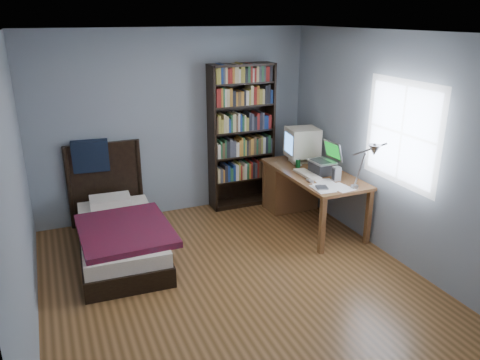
{
  "coord_description": "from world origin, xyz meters",
  "views": [
    {
      "loc": [
        -1.61,
        -3.95,
        2.65
      ],
      "look_at": [
        0.31,
        0.57,
        0.9
      ],
      "focal_mm": 35.0,
      "sensor_mm": 36.0,
      "label": 1
    }
  ],
  "objects_px": {
    "keyboard": "(307,174)",
    "bookshelf": "(242,137)",
    "speaker": "(337,174)",
    "bed": "(119,231)",
    "crt_monitor": "(301,143)",
    "desk": "(296,184)",
    "desk_lamp": "(371,154)",
    "soda_can": "(298,163)",
    "laptop": "(323,165)"
  },
  "relations": [
    {
      "from": "keyboard",
      "to": "desk",
      "type": "bearing_deg",
      "value": 73.75
    },
    {
      "from": "desk_lamp",
      "to": "keyboard",
      "type": "distance_m",
      "value": 1.16
    },
    {
      "from": "speaker",
      "to": "bed",
      "type": "distance_m",
      "value": 2.69
    },
    {
      "from": "laptop",
      "to": "soda_can",
      "type": "xyz_separation_m",
      "value": [
        -0.16,
        0.34,
        -0.06
      ]
    },
    {
      "from": "desk",
      "to": "crt_monitor",
      "type": "relative_size",
      "value": 3.35
    },
    {
      "from": "bookshelf",
      "to": "bed",
      "type": "xyz_separation_m",
      "value": [
        -1.9,
        -0.79,
        -0.76
      ]
    },
    {
      "from": "soda_can",
      "to": "crt_monitor",
      "type": "bearing_deg",
      "value": 51.83
    },
    {
      "from": "keyboard",
      "to": "speaker",
      "type": "distance_m",
      "value": 0.39
    },
    {
      "from": "crt_monitor",
      "to": "keyboard",
      "type": "distance_m",
      "value": 0.63
    },
    {
      "from": "soda_can",
      "to": "bed",
      "type": "relative_size",
      "value": 0.06
    },
    {
      "from": "laptop",
      "to": "speaker",
      "type": "xyz_separation_m",
      "value": [
        0.02,
        -0.29,
        -0.03
      ]
    },
    {
      "from": "laptop",
      "to": "keyboard",
      "type": "distance_m",
      "value": 0.24
    },
    {
      "from": "soda_can",
      "to": "bookshelf",
      "type": "relative_size",
      "value": 0.05
    },
    {
      "from": "speaker",
      "to": "crt_monitor",
      "type": "bearing_deg",
      "value": 96.89
    },
    {
      "from": "desk_lamp",
      "to": "keyboard",
      "type": "height_order",
      "value": "desk_lamp"
    },
    {
      "from": "desk",
      "to": "bed",
      "type": "height_order",
      "value": "bed"
    },
    {
      "from": "keyboard",
      "to": "soda_can",
      "type": "xyz_separation_m",
      "value": [
        0.05,
        0.33,
        0.04
      ]
    },
    {
      "from": "laptop",
      "to": "bed",
      "type": "bearing_deg",
      "value": 173.17
    },
    {
      "from": "bed",
      "to": "desk_lamp",
      "type": "bearing_deg",
      "value": -28.17
    },
    {
      "from": "keyboard",
      "to": "bookshelf",
      "type": "xyz_separation_m",
      "value": [
        -0.44,
        1.08,
        0.27
      ]
    },
    {
      "from": "desk",
      "to": "laptop",
      "type": "xyz_separation_m",
      "value": [
        0.06,
        -0.54,
        0.43
      ]
    },
    {
      "from": "desk",
      "to": "keyboard",
      "type": "xyz_separation_m",
      "value": [
        -0.15,
        -0.53,
        0.33
      ]
    },
    {
      "from": "crt_monitor",
      "to": "keyboard",
      "type": "xyz_separation_m",
      "value": [
        -0.22,
        -0.54,
        -0.26
      ]
    },
    {
      "from": "laptop",
      "to": "bed",
      "type": "relative_size",
      "value": 0.21
    },
    {
      "from": "bed",
      "to": "laptop",
      "type": "bearing_deg",
      "value": -6.83
    },
    {
      "from": "desk_lamp",
      "to": "keyboard",
      "type": "xyz_separation_m",
      "value": [
        -0.13,
        1.03,
        -0.53
      ]
    },
    {
      "from": "crt_monitor",
      "to": "bed",
      "type": "xyz_separation_m",
      "value": [
        -2.55,
        -0.24,
        -0.74
      ]
    },
    {
      "from": "crt_monitor",
      "to": "bed",
      "type": "bearing_deg",
      "value": -174.55
    },
    {
      "from": "crt_monitor",
      "to": "laptop",
      "type": "bearing_deg",
      "value": -90.25
    },
    {
      "from": "bookshelf",
      "to": "keyboard",
      "type": "bearing_deg",
      "value": -67.95
    },
    {
      "from": "speaker",
      "to": "soda_can",
      "type": "bearing_deg",
      "value": 111.63
    },
    {
      "from": "desk_lamp",
      "to": "desk",
      "type": "bearing_deg",
      "value": 89.4
    },
    {
      "from": "crt_monitor",
      "to": "laptop",
      "type": "distance_m",
      "value": 0.57
    },
    {
      "from": "bookshelf",
      "to": "desk",
      "type": "bearing_deg",
      "value": -43.31
    },
    {
      "from": "keyboard",
      "to": "speaker",
      "type": "height_order",
      "value": "speaker"
    },
    {
      "from": "bookshelf",
      "to": "soda_can",
      "type": "bearing_deg",
      "value": -56.9
    },
    {
      "from": "desk",
      "to": "bookshelf",
      "type": "bearing_deg",
      "value": 136.69
    },
    {
      "from": "soda_can",
      "to": "desk",
      "type": "bearing_deg",
      "value": 64.27
    },
    {
      "from": "crt_monitor",
      "to": "desk_lamp",
      "type": "relative_size",
      "value": 0.71
    },
    {
      "from": "keyboard",
      "to": "bed",
      "type": "distance_m",
      "value": 2.41
    },
    {
      "from": "keyboard",
      "to": "soda_can",
      "type": "height_order",
      "value": "soda_can"
    },
    {
      "from": "crt_monitor",
      "to": "laptop",
      "type": "height_order",
      "value": "crt_monitor"
    },
    {
      "from": "crt_monitor",
      "to": "soda_can",
      "type": "bearing_deg",
      "value": -128.17
    },
    {
      "from": "laptop",
      "to": "desk_lamp",
      "type": "relative_size",
      "value": 0.61
    },
    {
      "from": "desk_lamp",
      "to": "bed",
      "type": "bearing_deg",
      "value": 151.83
    },
    {
      "from": "desk_lamp",
      "to": "bed",
      "type": "xyz_separation_m",
      "value": [
        -2.47,
        1.32,
        -1.01
      ]
    },
    {
      "from": "desk",
      "to": "bed",
      "type": "xyz_separation_m",
      "value": [
        -2.49,
        -0.24,
        -0.15
      ]
    },
    {
      "from": "laptop",
      "to": "keyboard",
      "type": "bearing_deg",
      "value": 176.48
    },
    {
      "from": "keyboard",
      "to": "speaker",
      "type": "relative_size",
      "value": 2.53
    },
    {
      "from": "laptop",
      "to": "soda_can",
      "type": "bearing_deg",
      "value": 115.04
    }
  ]
}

